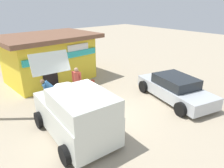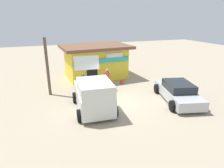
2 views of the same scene
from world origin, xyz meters
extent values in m
plane|color=tan|center=(0.00, 0.00, 0.00)|extent=(60.00, 60.00, 0.00)
cube|color=yellow|center=(0.07, 5.89, 1.36)|extent=(5.24, 3.66, 2.72)
cube|color=#2DB7B2|center=(0.18, 4.16, 1.91)|extent=(4.78, 0.43, 0.36)
cube|color=black|center=(-0.73, 4.13, 1.00)|extent=(0.90, 0.12, 2.00)
cube|color=white|center=(1.28, 4.25, 2.18)|extent=(1.50, 0.16, 0.60)
cube|color=brown|center=(0.07, 5.89, 2.85)|extent=(6.17, 4.59, 0.25)
cube|color=silver|center=(-1.87, -0.46, 0.75)|extent=(2.14, 3.96, 1.12)
cube|color=silver|center=(-1.93, -1.19, 1.65)|extent=(1.96, 2.50, 0.67)
cube|color=black|center=(-2.01, -2.32, 1.61)|extent=(1.59, 0.20, 0.51)
cube|color=silver|center=(-1.72, 1.61, 2.42)|extent=(1.70, 0.51, 0.91)
ellipsoid|color=silver|center=(-1.53, 0.62, 1.54)|extent=(0.56, 0.47, 0.47)
ellipsoid|color=silver|center=(-1.79, 0.85, 1.51)|extent=(0.49, 0.41, 0.41)
ellipsoid|color=silver|center=(-1.61, 0.86, 1.50)|extent=(0.46, 0.39, 0.39)
cylinder|color=#5E973F|center=(-1.32, 0.66, 1.38)|extent=(0.26, 0.25, 0.14)
cylinder|color=green|center=(-1.93, 0.63, 1.37)|extent=(0.21, 0.24, 0.11)
cylinder|color=#68A43D|center=(-2.30, 0.47, 1.36)|extent=(0.21, 0.24, 0.10)
cube|color=black|center=(-1.73, 1.49, 0.27)|extent=(1.77, 0.21, 0.16)
cube|color=red|center=(-2.45, 1.55, 0.80)|extent=(0.14, 0.07, 0.20)
cube|color=red|center=(-1.00, 1.45, 0.80)|extent=(0.14, 0.07, 0.20)
cylinder|color=black|center=(-2.97, -1.69, 0.34)|extent=(0.27, 0.69, 0.68)
cylinder|color=black|center=(-0.97, -1.84, 0.34)|extent=(0.27, 0.69, 0.68)
cylinder|color=black|center=(-2.78, 0.91, 0.34)|extent=(0.27, 0.69, 0.68)
cylinder|color=black|center=(-0.78, 0.76, 0.34)|extent=(0.27, 0.69, 0.68)
cube|color=#B2B7BC|center=(3.78, -1.17, 0.48)|extent=(2.81, 4.69, 0.60)
cube|color=#1E2328|center=(3.78, -1.17, 1.03)|extent=(2.04, 2.43, 0.50)
cylinder|color=black|center=(2.48, -2.37, 0.33)|extent=(0.38, 0.70, 0.67)
cylinder|color=black|center=(4.35, -2.85, 0.33)|extent=(0.38, 0.70, 0.67)
cylinder|color=black|center=(3.22, 0.52, 0.33)|extent=(0.38, 0.70, 0.67)
cylinder|color=black|center=(5.08, 0.04, 0.33)|extent=(0.38, 0.70, 0.67)
cylinder|color=#726047|center=(-0.06, 2.62, 0.42)|extent=(0.15, 0.15, 0.84)
cylinder|color=#726047|center=(0.10, 2.32, 0.42)|extent=(0.15, 0.15, 0.84)
cylinder|color=#CC4C3F|center=(0.02, 2.47, 1.13)|extent=(0.46, 0.46, 0.59)
sphere|color=tan|center=(0.02, 2.47, 1.54)|extent=(0.23, 0.23, 0.23)
cylinder|color=#CC4C3F|center=(-0.09, 2.68, 1.15)|extent=(0.09, 0.09, 0.56)
cylinder|color=#CC4C3F|center=(0.13, 2.26, 1.15)|extent=(0.09, 0.09, 0.56)
cylinder|color=#4C4C51|center=(-1.50, 2.14, 0.41)|extent=(0.15, 0.15, 0.82)
cylinder|color=#4C4C51|center=(-1.35, 2.45, 0.41)|extent=(0.15, 0.15, 0.82)
cylinder|color=#3872B2|center=(-1.60, 2.38, 1.03)|extent=(0.72, 0.59, 0.66)
sphere|color=brown|center=(-1.84, 2.50, 1.33)|extent=(0.22, 0.22, 0.22)
cylinder|color=#3872B2|center=(-1.88, 2.25, 0.97)|extent=(0.09, 0.09, 0.55)
cylinder|color=#3872B2|center=(-1.67, 2.68, 0.97)|extent=(0.09, 0.09, 0.55)
ellipsoid|color=silver|center=(-1.68, 2.15, 0.19)|extent=(0.68, 0.72, 0.38)
cylinder|color=#4F8C37|center=(-1.95, 2.19, 0.06)|extent=(0.26, 0.23, 0.12)
cylinder|color=#5AAB33|center=(-1.81, 2.31, 0.06)|extent=(0.25, 0.25, 0.11)
cylinder|color=#53AA3C|center=(-1.89, 2.12, 0.08)|extent=(0.16, 0.28, 0.15)
cylinder|color=#BF3F33|center=(1.62, 3.34, 0.15)|extent=(0.28, 0.28, 0.31)
cylinder|color=brown|center=(-4.22, 2.87, 2.04)|extent=(0.20, 0.20, 4.09)
camera|label=1|loc=(-5.18, -6.60, 4.85)|focal=32.79mm
camera|label=2|loc=(-4.50, -11.06, 5.34)|focal=31.27mm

